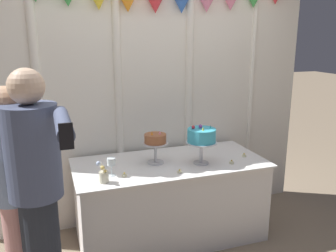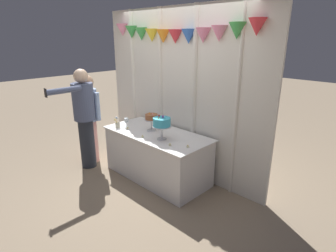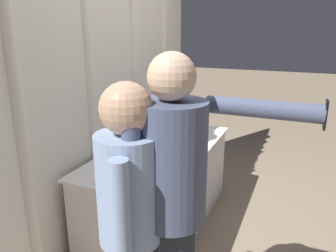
{
  "view_description": "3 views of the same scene",
  "coord_description": "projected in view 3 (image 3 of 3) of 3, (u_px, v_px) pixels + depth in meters",
  "views": [
    {
      "loc": [
        -0.99,
        -2.7,
        1.83
      ],
      "look_at": [
        0.02,
        0.22,
        1.03
      ],
      "focal_mm": 38.09,
      "sensor_mm": 36.0,
      "label": 1
    },
    {
      "loc": [
        2.84,
        -2.54,
        2.12
      ],
      "look_at": [
        0.12,
        0.22,
        0.84
      ],
      "focal_mm": 29.35,
      "sensor_mm": 36.0,
      "label": 2
    },
    {
      "loc": [
        -2.41,
        -1.0,
        1.73
      ],
      "look_at": [
        -0.01,
        0.03,
        0.95
      ],
      "focal_mm": 35.0,
      "sensor_mm": 36.0,
      "label": 3
    }
  ],
  "objects": [
    {
      "name": "ground_plane",
      "position": [
        171.0,
        225.0,
        3.0
      ],
      "size": [
        24.0,
        24.0,
        0.0
      ],
      "primitive_type": "plane",
      "color": "gray"
    },
    {
      "name": "draped_curtain",
      "position": [
        112.0,
        63.0,
        2.77
      ],
      "size": [
        3.17,
        0.21,
        2.53
      ],
      "color": "white",
      "rests_on": "ground_plane"
    },
    {
      "name": "cake_table",
      "position": [
        161.0,
        187.0,
        2.93
      ],
      "size": [
        1.69,
        0.79,
        0.73
      ],
      "color": "white",
      "rests_on": "ground_plane"
    },
    {
      "name": "cake_display_nearleft",
      "position": [
        152.0,
        131.0,
        2.67
      ],
      "size": [
        0.22,
        0.22,
        0.29
      ],
      "color": "silver",
      "rests_on": "cake_table"
    },
    {
      "name": "cake_display_nearright",
      "position": [
        184.0,
        117.0,
        2.93
      ],
      "size": [
        0.27,
        0.27,
        0.35
      ],
      "color": "silver",
      "rests_on": "cake_table"
    },
    {
      "name": "wine_glass",
      "position": [
        147.0,
        162.0,
        2.26
      ],
      "size": [
        0.07,
        0.07,
        0.15
      ],
      "color": "silver",
      "rests_on": "cake_table"
    },
    {
      "name": "flower_vase",
      "position": [
        157.0,
        176.0,
        2.16
      ],
      "size": [
        0.09,
        0.1,
        0.17
      ],
      "color": "beige",
      "rests_on": "cake_table"
    },
    {
      "name": "tealight_far_left",
      "position": [
        160.0,
        172.0,
        2.35
      ],
      "size": [
        0.04,
        0.04,
        0.04
      ],
      "color": "beige",
      "rests_on": "cake_table"
    },
    {
      "name": "tealight_near_left",
      "position": [
        189.0,
        152.0,
        2.72
      ],
      "size": [
        0.04,
        0.04,
        0.03
      ],
      "color": "beige",
      "rests_on": "cake_table"
    },
    {
      "name": "tealight_near_right",
      "position": [
        202.0,
        134.0,
        3.18
      ],
      "size": [
        0.04,
        0.04,
        0.04
      ],
      "color": "beige",
      "rests_on": "cake_table"
    },
    {
      "name": "tealight_far_right",
      "position": [
        196.0,
        127.0,
        3.4
      ],
      "size": [
        0.04,
        0.04,
        0.03
      ],
      "color": "beige",
      "rests_on": "cake_table"
    },
    {
      "name": "guest_girl_blue_dress",
      "position": [
        173.0,
        204.0,
        1.6
      ],
      "size": [
        0.46,
        0.87,
        1.64
      ],
      "color": "#282D38",
      "rests_on": "ground_plane"
    },
    {
      "name": "guest_man_pink_jacket",
      "position": [
        130.0,
        222.0,
        1.56
      ],
      "size": [
        0.45,
        0.38,
        1.52
      ],
      "color": "#D6938E",
      "rests_on": "ground_plane"
    }
  ]
}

